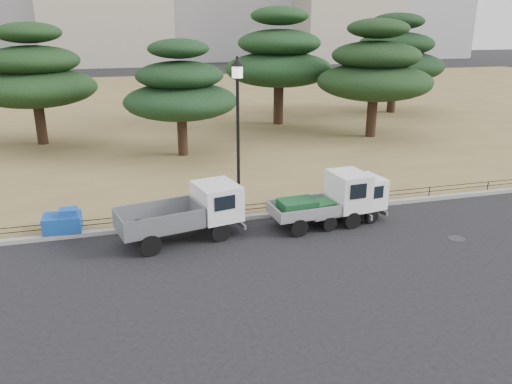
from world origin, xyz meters
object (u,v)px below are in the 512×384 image
object	(u,v)px
truck_kei_front	(327,200)
street_lamp	(238,112)
truck_kei_rear	(349,200)
truck_large	(187,211)
tarp_pile	(63,222)

from	to	relation	value
truck_kei_front	street_lamp	distance (m)	4.65
truck_kei_rear	street_lamp	world-z (taller)	street_lamp
truck_kei_front	street_lamp	xyz separation A→B (m)	(-3.01, 1.57, 3.17)
truck_large	tarp_pile	bearing A→B (deg)	148.42
truck_large	truck_kei_front	bearing A→B (deg)	-12.85
truck_large	truck_kei_rear	bearing A→B (deg)	-11.65
truck_large	tarp_pile	distance (m)	4.56
truck_kei_front	tarp_pile	xyz separation A→B (m)	(-9.50, 1.61, -0.47)
truck_kei_front	street_lamp	bearing A→B (deg)	148.17
truck_large	truck_kei_front	distance (m)	5.23
truck_large	street_lamp	world-z (taller)	street_lamp
truck_large	truck_kei_rear	xyz separation A→B (m)	(6.22, 0.03, -0.20)
street_lamp	tarp_pile	xyz separation A→B (m)	(-6.49, 0.04, -3.64)
truck_kei_front	tarp_pile	bearing A→B (deg)	166.09
street_lamp	tarp_pile	world-z (taller)	street_lamp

